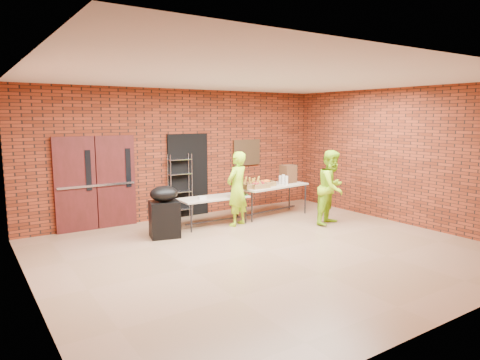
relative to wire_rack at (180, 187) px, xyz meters
name	(u,v)px	position (x,y,z in m)	size (l,w,h in m)	color
room	(268,167)	(0.19, -3.32, 0.79)	(8.08, 7.08, 3.28)	#8A6A4A
double_doors	(96,183)	(-2.00, 0.12, 0.25)	(1.78, 0.12, 2.10)	#4C1516
dark_doorway	(188,175)	(0.29, 0.14, 0.24)	(1.10, 0.06, 2.10)	black
bronze_plaque	(247,152)	(2.09, 0.13, 0.74)	(0.85, 0.04, 0.70)	#422B1A
wire_rack	(180,187)	(0.00, 0.00, 0.00)	(0.59, 0.20, 1.61)	#AAAAB1
table_left	(214,200)	(0.33, -1.07, -0.19)	(1.65, 0.72, 0.67)	tan
table_right	(272,188)	(2.10, -1.00, -0.08)	(2.01, 1.03, 0.79)	tan
basket_bananas	(251,185)	(1.40, -1.07, 0.05)	(0.50, 0.39, 0.16)	olive
basket_oranges	(264,183)	(1.85, -1.00, 0.05)	(0.48, 0.37, 0.15)	olive
basket_apples	(258,185)	(1.54, -1.17, 0.05)	(0.49, 0.38, 0.15)	olive
muffin_tray	(240,193)	(1.02, -1.17, -0.09)	(0.39, 0.39, 0.10)	#184F15
napkin_box	(202,198)	(0.01, -1.10, -0.11)	(0.17, 0.11, 0.06)	silver
coffee_dispenser	(288,174)	(2.72, -0.90, 0.22)	(0.36, 0.32, 0.47)	#52331C
cup_stack_front	(283,179)	(2.41, -1.08, 0.11)	(0.08, 0.08, 0.25)	silver
cup_stack_mid	(287,180)	(2.45, -1.16, 0.10)	(0.08, 0.08, 0.23)	silver
cup_stack_back	(280,180)	(2.41, -0.95, 0.09)	(0.07, 0.07, 0.21)	silver
covered_grill	(164,212)	(-1.02, -1.36, -0.26)	(0.70, 0.63, 1.09)	black
volunteer_woman	(237,189)	(0.80, -1.37, 0.06)	(0.63, 0.41, 1.73)	#9BDA18
volunteer_man	(332,187)	(2.73, -2.48, 0.07)	(0.85, 0.66, 1.75)	#9BDA18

